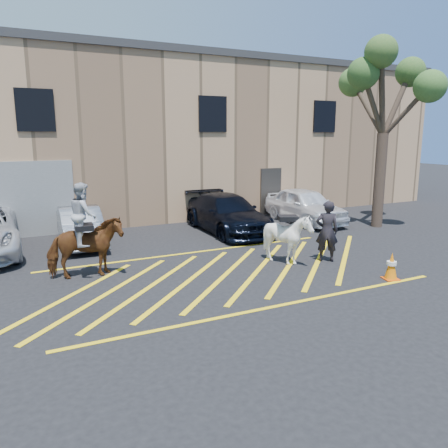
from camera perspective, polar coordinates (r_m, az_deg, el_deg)
name	(u,v)px	position (r m, az deg, el deg)	size (l,w,h in m)	color
ground	(221,272)	(12.20, -0.43, -6.25)	(90.00, 90.00, 0.00)	black
car_silver_sedan	(81,226)	(15.84, -18.20, -0.28)	(1.35, 3.87, 1.27)	gray
car_blue_suv	(227,213)	(17.02, 0.41, 1.39)	(2.02, 4.98, 1.44)	black
car_white_suv	(305,205)	(19.16, 10.49, 2.41)	(1.76, 4.38, 1.49)	white
handler	(327,231)	(13.34, 13.30, -0.92)	(0.67, 0.44, 1.84)	black
warehouse	(117,136)	(23.01, -13.86, 11.04)	(32.42, 10.20, 7.30)	tan
hatching_zone	(226,275)	(11.94, 0.20, -6.61)	(12.60, 5.12, 0.01)	yellow
mounted_bay	(85,240)	(12.01, -17.73, -2.01)	(1.98, 1.01, 2.54)	brown
saddled_white	(287,238)	(12.91, 8.27, -1.81)	(1.68, 1.76, 1.53)	white
traffic_cone	(391,266)	(12.28, 21.03, -5.14)	(0.46, 0.46, 0.73)	#E04609
tree	(386,84)	(18.93, 20.44, 16.82)	(3.99, 4.37, 7.31)	#47342B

